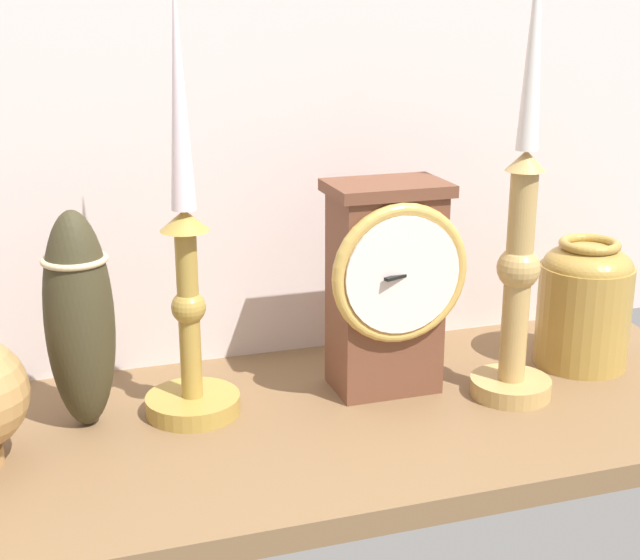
{
  "coord_description": "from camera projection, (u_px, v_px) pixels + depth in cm",
  "views": [
    {
      "loc": [
        -20.71,
        -77.26,
        39.63
      ],
      "look_at": [
        4.38,
        0.0,
        14.0
      ],
      "focal_mm": 50.88,
      "sensor_mm": 36.0,
      "label": 1
    }
  ],
  "objects": [
    {
      "name": "back_wall",
      "position": [
        226.0,
        66.0,
        0.95
      ],
      "size": [
        120.0,
        2.0,
        65.0
      ],
      "primitive_type": "cube",
      "color": "silver",
      "rests_on": "ground_plane"
    },
    {
      "name": "ground_plane",
      "position": [
        277.0,
        432.0,
        0.88
      ],
      "size": [
        100.0,
        36.0,
        2.4
      ],
      "primitive_type": "cube",
      "color": "brown"
    },
    {
      "name": "candlestick_tall_left",
      "position": [
        187.0,
        282.0,
        0.86
      ],
      "size": [
        9.35,
        9.35,
        42.07
      ],
      "color": "#A8863A",
      "rests_on": "ground_plane"
    },
    {
      "name": "tall_ceramic_vase",
      "position": [
        79.0,
        319.0,
        0.84
      ],
      "size": [
        6.48,
        6.48,
        21.21
      ],
      "color": "#38331F",
      "rests_on": "ground_plane"
    },
    {
      "name": "candlestick_tall_center",
      "position": [
        520.0,
        251.0,
        0.89
      ],
      "size": [
        8.31,
        8.31,
        47.15
      ],
      "color": "tan",
      "rests_on": "ground_plane"
    },
    {
      "name": "brass_vase_jar",
      "position": [
        585.0,
        300.0,
        1.0
      ],
      "size": [
        10.21,
        10.21,
        14.38
      ],
      "color": "#A8843B",
      "rests_on": "ground_plane"
    },
    {
      "name": "mantel_clock",
      "position": [
        387.0,
        284.0,
        0.92
      ],
      "size": [
        14.18,
        9.49,
        21.97
      ],
      "color": "brown",
      "rests_on": "ground_plane"
    }
  ]
}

